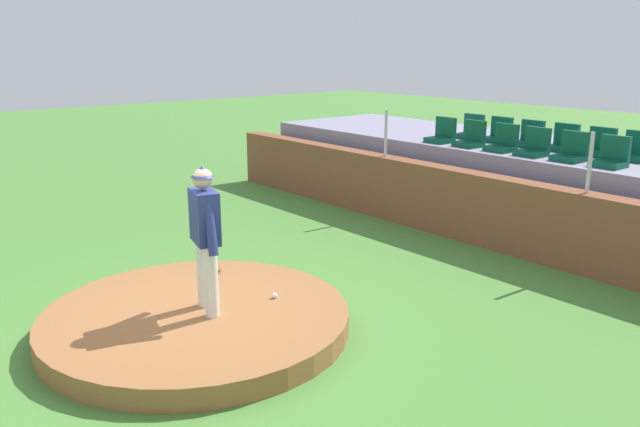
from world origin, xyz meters
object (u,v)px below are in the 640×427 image
Objects in this scene: stadium_chair_3 at (534,147)px; stadium_chair_7 at (498,134)px; stadium_chair_0 at (442,135)px; stadium_chair_1 at (471,138)px; stadium_chair_5 at (611,157)px; stadium_chair_6 at (471,131)px; fielding_glove at (211,269)px; pitcher at (205,229)px; stadium_chair_10 at (599,147)px; stadium_chair_9 at (563,142)px; baseball at (274,295)px; stadium_chair_4 at (571,152)px; stadium_chair_8 at (529,138)px; stadium_chair_11 at (636,151)px; stadium_chair_2 at (503,143)px.

stadium_chair_3 and stadium_chair_7 have the same top height.
stadium_chair_0 is 1.00× the size of stadium_chair_1.
stadium_chair_5 is 3.61m from stadium_chair_6.
stadium_chair_5 reaches higher than fielding_glove.
pitcher is 6.55m from stadium_chair_3.
stadium_chair_9 is at bearing -0.95° from stadium_chair_10.
baseball is 7.05m from stadium_chair_6.
stadium_chair_1 is 2.08m from stadium_chair_4.
stadium_chair_8 is (-0.45, 7.43, 0.35)m from pitcher.
stadium_chair_5 is at bearing 179.68° from stadium_chair_4.
stadium_chair_3 is 1.16m from stadium_chair_10.
stadium_chair_8 is at bearing 0.36° from stadium_chair_11.
stadium_chair_1 is (-1.15, 6.54, 0.35)m from pitcher.
stadium_chair_2 is 1.00× the size of stadium_chair_5.
stadium_chair_4 is 1.12m from stadium_chair_11.
stadium_chair_5 is (1.63, 6.56, 0.35)m from pitcher.
stadium_chair_0 and stadium_chair_5 have the same top height.
stadium_chair_1 is 1.00× the size of stadium_chair_9.
stadium_chair_3 is at bearing 0.88° from stadium_chair_5.
stadium_chair_0 is 2.09m from stadium_chair_3.
stadium_chair_6 reaches higher than baseball.
stadium_chair_11 is at bearing 77.84° from baseball.
pitcher is at bearing 88.03° from stadium_chair_3.
pitcher is at bearing 93.79° from stadium_chair_2.
stadium_chair_11 is at bearing -165.38° from stadium_chair_0.
stadium_chair_10 reaches higher than fielding_glove.
stadium_chair_1 is at bearing 0.73° from stadium_chair_4.
pitcher reaches higher than stadium_chair_8.
stadium_chair_3 is at bearing 103.28° from pitcher.
stadium_chair_6 is (-0.70, 6.74, 1.35)m from fielding_glove.
stadium_chair_2 is (-0.63, 5.70, 1.37)m from baseball.
pitcher is 7.70m from stadium_chair_6.
stadium_chair_4 is (1.36, 0.01, 0.00)m from stadium_chair_2.
baseball is at bearing 83.30° from stadium_chair_10.
baseball is at bearing 95.58° from stadium_chair_8.
baseball is 0.15× the size of stadium_chair_0.
pitcher is at bearing 81.99° from stadium_chair_4.
stadium_chair_1 is at bearing 0.46° from stadium_chair_5.
stadium_chair_10 is at bearing 97.84° from pitcher.
stadium_chair_11 is at bearing -178.64° from stadium_chair_10.
stadium_chair_2 is at bearing 55.43° from fielding_glove.
stadium_chair_6 is 1.00× the size of stadium_chair_11.
pitcher is 3.63× the size of stadium_chair_3.
stadium_chair_1 is 1.00× the size of stadium_chair_7.
pitcher is 3.63× the size of stadium_chair_6.
stadium_chair_8 reaches higher than baseball.
stadium_chair_11 is (-0.01, 0.89, 0.00)m from stadium_chair_5.
stadium_chair_2 is at bearing 96.29° from baseball.
pitcher is 24.50× the size of baseball.
pitcher reaches higher than stadium_chair_10.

